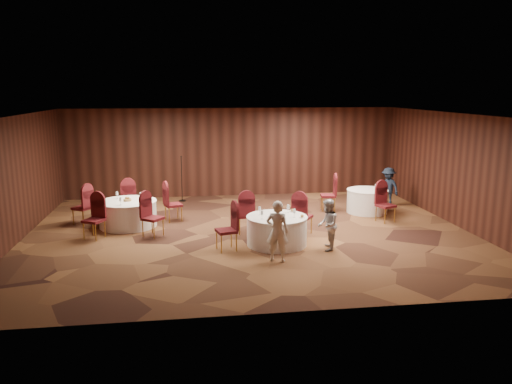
{
  "coord_description": "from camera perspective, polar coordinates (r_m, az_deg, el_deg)",
  "views": [
    {
      "loc": [
        -1.66,
        -13.04,
        3.87
      ],
      "look_at": [
        0.2,
        0.2,
        1.1
      ],
      "focal_mm": 35.0,
      "sensor_mm": 36.0,
      "label": 1
    }
  ],
  "objects": [
    {
      "name": "ground",
      "position": [
        13.7,
        -0.71,
        -4.7
      ],
      "size": [
        12.0,
        12.0,
        0.0
      ],
      "primitive_type": "plane",
      "color": "black",
      "rests_on": "ground"
    },
    {
      "name": "woman_b",
      "position": [
        12.25,
        8.18,
        -3.74
      ],
      "size": [
        0.64,
        0.73,
        1.27
      ],
      "primitive_type": "imported",
      "rotation": [
        0.0,
        0.0,
        4.4
      ],
      "color": "#B7B7BD",
      "rests_on": "ground"
    },
    {
      "name": "chairs_right",
      "position": [
        15.72,
        11.31,
        -0.9
      ],
      "size": [
        1.92,
        2.24,
        1.0
      ],
      "color": "#460E17",
      "rests_on": "ground"
    },
    {
      "name": "tabletop_right",
      "position": [
        16.03,
        13.54,
        0.69
      ],
      "size": [
        0.08,
        0.08,
        0.22
      ],
      "color": "silver",
      "rests_on": "table_right"
    },
    {
      "name": "tabletop_main",
      "position": [
        12.42,
        3.11,
        -2.41
      ],
      "size": [
        1.12,
        1.06,
        0.22
      ],
      "color": "silver",
      "rests_on": "table_main"
    },
    {
      "name": "chairs_main",
      "position": [
        13.07,
        0.34,
        -3.24
      ],
      "size": [
        2.82,
        2.03,
        1.0
      ],
      "color": "#460E17",
      "rests_on": "ground"
    },
    {
      "name": "woman_a",
      "position": [
        11.32,
        2.46,
        -4.5
      ],
      "size": [
        0.61,
        0.5,
        1.42
      ],
      "primitive_type": "imported",
      "rotation": [
        0.0,
        0.0,
        2.78
      ],
      "color": "silver",
      "rests_on": "ground"
    },
    {
      "name": "table_main",
      "position": [
        12.6,
        2.39,
        -4.4
      ],
      "size": [
        1.54,
        1.54,
        0.74
      ],
      "color": "white",
      "rests_on": "ground"
    },
    {
      "name": "table_left",
      "position": [
        14.74,
        -14.42,
        -2.38
      ],
      "size": [
        1.64,
        1.64,
        0.74
      ],
      "color": "white",
      "rests_on": "ground"
    },
    {
      "name": "tabletop_left",
      "position": [
        14.63,
        -14.54,
        -0.7
      ],
      "size": [
        0.77,
        0.89,
        0.22
      ],
      "color": "silver",
      "rests_on": "table_left"
    },
    {
      "name": "chairs_left",
      "position": [
        14.68,
        -14.57,
        -1.95
      ],
      "size": [
        3.29,
        3.01,
        1.0
      ],
      "color": "#460E17",
      "rests_on": "ground"
    },
    {
      "name": "table_right",
      "position": [
        16.25,
        12.58,
        -0.99
      ],
      "size": [
        1.3,
        1.3,
        0.74
      ],
      "color": "white",
      "rests_on": "ground"
    },
    {
      "name": "man_c",
      "position": [
        17.33,
        14.88,
        0.59
      ],
      "size": [
        0.8,
        0.96,
        1.29
      ],
      "primitive_type": "imported",
      "rotation": [
        0.0,
        0.0,
        5.18
      ],
      "color": "black",
      "rests_on": "ground"
    },
    {
      "name": "room_shell",
      "position": [
        13.28,
        -0.74,
        3.46
      ],
      "size": [
        12.0,
        12.0,
        12.0
      ],
      "color": "silver",
      "rests_on": "ground"
    },
    {
      "name": "mic_stand",
      "position": [
        17.65,
        -8.46,
        0.46
      ],
      "size": [
        0.24,
        0.24,
        1.6
      ],
      "color": "black",
      "rests_on": "ground"
    }
  ]
}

